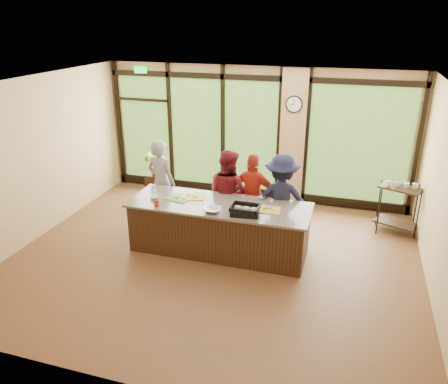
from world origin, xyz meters
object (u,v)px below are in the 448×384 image
Objects in this scene: island_base at (219,229)px; cook_left at (162,182)px; roasting_pan at (245,212)px; flower_stand at (157,190)px; cook_right at (281,199)px; bar_cart at (399,203)px.

cook_left is at bearing 152.25° from island_base.
island_base is at bearing 145.68° from roasting_pan.
cook_right is at bearing -13.04° from flower_stand.
cook_right reaches higher than flower_stand.
roasting_pan is at bearing -119.08° from bar_cart.
cook_right reaches higher than roasting_pan.
cook_left is 2.43m from cook_right.
cook_right reaches higher than island_base.
bar_cart reaches higher than flower_stand.
bar_cart is at bearing -163.09° from cook_right.
roasting_pan is at bearing -26.50° from island_base.
island_base is 1.70m from cook_left.
cook_right is (0.98, 0.69, 0.41)m from island_base.
island_base is 1.75× the size of cook_left.
cook_right is 1.64× the size of bar_cart.
island_base is 4.06× the size of flower_stand.
cook_left is (-1.45, 0.76, 0.45)m from island_base.
flower_stand is at bearing -24.99° from cook_right.
cook_right is 1.06m from roasting_pan.
cook_left reaches higher than roasting_pan.
cook_left is at bearing -145.02° from bar_cart.
roasting_pan is 0.44× the size of bar_cart.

